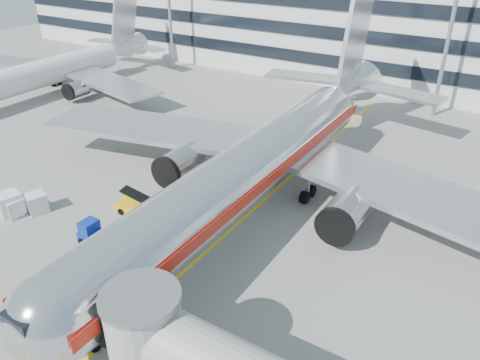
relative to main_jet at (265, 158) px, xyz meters
The scene contains 11 objects.
ground 12.46m from the main_jet, 90.00° to the right, with size 180.00×180.00×0.00m, color gray.
lead_in_line 4.57m from the main_jet, 90.00° to the right, with size 0.25×70.00×0.01m, color yellow.
main_jet is the anchor object (origin of this frame).
terminal 46.36m from the main_jet, 90.00° to the left, with size 150.00×24.25×15.60m.
second_jet 42.81m from the main_jet, 165.00° to the left, with size 38.21×36.52×12.04m.
belt_loader 11.28m from the main_jet, 136.13° to the right, with size 4.74×2.36×2.22m.
baggage_tug 15.20m from the main_jet, 122.44° to the right, with size 2.52×1.62×1.89m.
cargo_container_left 21.98m from the main_jet, 142.44° to the right, with size 2.18×2.18×1.89m.
cargo_container_right 19.89m from the main_jet, 142.81° to the right, with size 1.99×1.99×1.66m.
cargo_container_front 21.61m from the main_jet, 141.52° to the right, with size 1.61×1.61×1.54m.
ramp_worker 15.19m from the main_jet, 111.60° to the right, with size 0.59×0.39×1.62m, color #AEDA16.
Camera 1 is at (17.18, -19.74, 21.63)m, focal length 35.00 mm.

